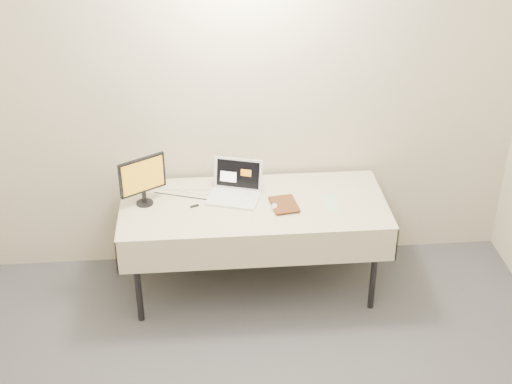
{
  "coord_description": "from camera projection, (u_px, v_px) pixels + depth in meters",
  "views": [
    {
      "loc": [
        -0.34,
        -2.19,
        3.31
      ],
      "look_at": [
        0.01,
        1.99,
        0.86
      ],
      "focal_mm": 50.0,
      "sensor_mm": 36.0,
      "label": 1
    }
  ],
  "objects": [
    {
      "name": "book",
      "position": [
        272.0,
        193.0,
        4.86
      ],
      "size": [
        0.18,
        0.05,
        0.23
      ],
      "primitive_type": "imported",
      "rotation": [
        0.0,
        0.0,
        0.14
      ],
      "color": "brown",
      "rests_on": "table"
    },
    {
      "name": "monitor",
      "position": [
        142.0,
        178.0,
        4.86
      ],
      "size": [
        0.31,
        0.2,
        0.36
      ],
      "rotation": [
        0.0,
        0.0,
        0.55
      ],
      "color": "black",
      "rests_on": "table"
    },
    {
      "name": "usb_dongle",
      "position": [
        194.0,
        206.0,
        4.93
      ],
      "size": [
        0.06,
        0.04,
        0.01
      ],
      "primitive_type": "cube",
      "rotation": [
        0.0,
        0.0,
        0.41
      ],
      "color": "black",
      "rests_on": "table"
    },
    {
      "name": "laptop",
      "position": [
        235.0,
        188.0,
        5.03
      ],
      "size": [
        0.42,
        0.39,
        0.24
      ],
      "rotation": [
        0.0,
        0.0,
        -0.3
      ],
      "color": "white",
      "rests_on": "table"
    },
    {
      "name": "clicker",
      "position": [
        275.0,
        207.0,
        4.91
      ],
      "size": [
        0.05,
        0.1,
        0.02
      ],
      "primitive_type": "ellipsoid",
      "rotation": [
        0.0,
        0.0,
        -0.05
      ],
      "color": "silver",
      "rests_on": "table"
    },
    {
      "name": "alarm_clock",
      "position": [
        231.0,
        185.0,
        5.14
      ],
      "size": [
        0.14,
        0.1,
        0.05
      ],
      "rotation": [
        0.0,
        0.0,
        -0.4
      ],
      "color": "black",
      "rests_on": "table"
    },
    {
      "name": "back_wall",
      "position": [
        248.0,
        97.0,
        5.05
      ],
      "size": [
        4.0,
        0.1,
        2.7
      ],
      "primitive_type": "cube",
      "color": "beige",
      "rests_on": "ground"
    },
    {
      "name": "table",
      "position": [
        254.0,
        211.0,
        5.0
      ],
      "size": [
        1.86,
        0.81,
        0.74
      ],
      "color": "black",
      "rests_on": "ground"
    },
    {
      "name": "paper_form",
      "position": [
        331.0,
        203.0,
        4.98
      ],
      "size": [
        0.11,
        0.25,
        0.0
      ],
      "primitive_type": "cube",
      "rotation": [
        0.0,
        0.0,
        -0.04
      ],
      "color": "#B5DBAE",
      "rests_on": "table"
    }
  ]
}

